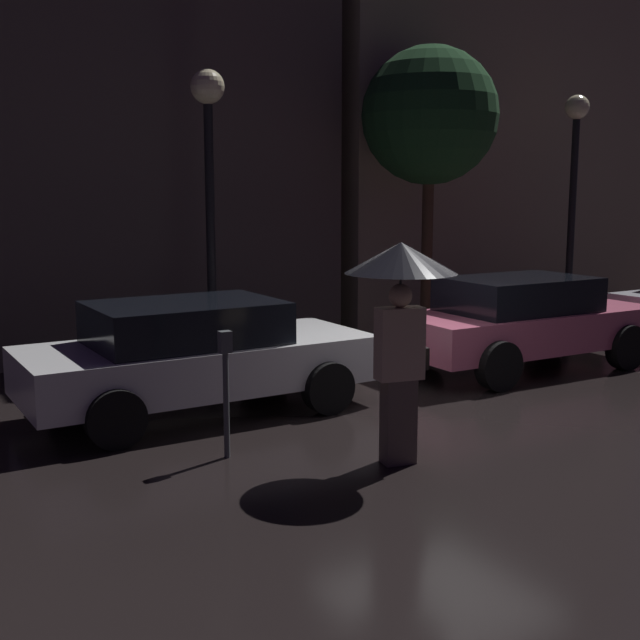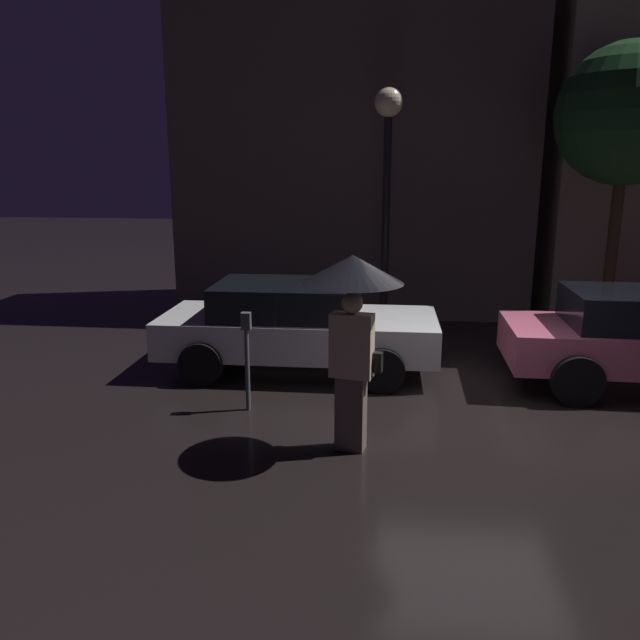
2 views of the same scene
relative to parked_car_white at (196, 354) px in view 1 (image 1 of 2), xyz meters
name	(u,v)px [view 1 (image 1 of 2)]	position (x,y,z in m)	size (l,w,h in m)	color
ground_plane	(440,412)	(2.57, -1.51, -0.73)	(60.00, 60.00, 0.00)	black
building_facade_left	(113,148)	(0.57, 4.99, 2.68)	(7.41, 3.00, 6.81)	#564C47
building_facade_right	(480,95)	(8.82, 4.99, 4.03)	(8.35, 3.00, 9.52)	gray
parked_car_white	(196,354)	(0.00, 0.00, 0.00)	(4.22, 1.96, 1.37)	silver
parked_car_pink	(523,320)	(5.16, -0.26, 0.02)	(4.17, 1.87, 1.41)	#DB6684
pedestrian_with_umbrella	(401,291)	(1.03, -2.74, 1.00)	(1.09, 1.09, 2.20)	#66564C
parking_meter	(226,380)	(-0.37, -1.73, 0.08)	(0.12, 0.10, 1.31)	#4C5154
street_lamp_near	(209,142)	(1.32, 2.57, 2.69)	(0.52, 0.52, 4.48)	black
street_lamp_far	(575,161)	(8.69, 2.08, 2.52)	(0.46, 0.46, 4.48)	black
street_tree	(430,117)	(5.33, 2.31, 3.21)	(2.37, 2.37, 5.14)	#473323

